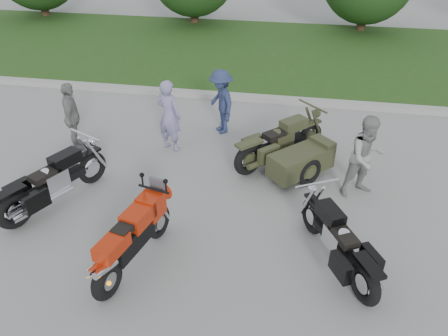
% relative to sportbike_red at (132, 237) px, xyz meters
% --- Properties ---
extents(ground, '(80.00, 80.00, 0.00)m').
position_rel_sportbike_red_xyz_m(ground, '(0.65, 0.68, -0.57)').
color(ground, gray).
rests_on(ground, ground).
extents(curb, '(60.00, 0.30, 0.15)m').
position_rel_sportbike_red_xyz_m(curb, '(0.65, 6.68, -0.50)').
color(curb, '#9F9D96').
rests_on(curb, ground).
extents(grass_strip, '(60.00, 8.00, 0.14)m').
position_rel_sportbike_red_xyz_m(grass_strip, '(0.65, 10.83, -0.50)').
color(grass_strip, '#31511C').
rests_on(grass_strip, ground).
extents(sportbike_red, '(0.71, 2.02, 0.97)m').
position_rel_sportbike_red_xyz_m(sportbike_red, '(0.00, 0.00, 0.00)').
color(sportbike_red, black).
rests_on(sportbike_red, ground).
extents(cruiser_left, '(1.17, 2.24, 0.93)m').
position_rel_sportbike_red_xyz_m(cruiser_left, '(-2.03, 1.23, -0.10)').
color(cruiser_left, black).
rests_on(cruiser_left, ground).
extents(cruiser_right, '(1.18, 2.05, 0.86)m').
position_rel_sportbike_red_xyz_m(cruiser_right, '(3.17, 0.53, -0.13)').
color(cruiser_right, black).
rests_on(cruiser_right, ground).
extents(cruiser_sidecar, '(2.07, 2.18, 0.94)m').
position_rel_sportbike_red_xyz_m(cruiser_sidecar, '(2.29, 3.15, -0.13)').
color(cruiser_sidecar, black).
rests_on(cruiser_sidecar, ground).
extents(person_stripe, '(0.71, 0.60, 1.66)m').
position_rel_sportbike_red_xyz_m(person_stripe, '(-0.44, 3.68, 0.26)').
color(person_stripe, '#827DAB').
rests_on(person_stripe, ground).
extents(person_grey, '(1.00, 0.92, 1.64)m').
position_rel_sportbike_red_xyz_m(person_grey, '(3.69, 2.65, 0.25)').
color(person_grey, gray).
rests_on(person_grey, ground).
extents(person_denim, '(1.04, 1.17, 1.57)m').
position_rel_sportbike_red_xyz_m(person_denim, '(0.54, 4.71, 0.21)').
color(person_denim, navy).
rests_on(person_denim, ground).
extents(person_back, '(0.68, 1.00, 1.58)m').
position_rel_sportbike_red_xyz_m(person_back, '(-2.57, 3.32, 0.22)').
color(person_back, gray).
rests_on(person_back, ground).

